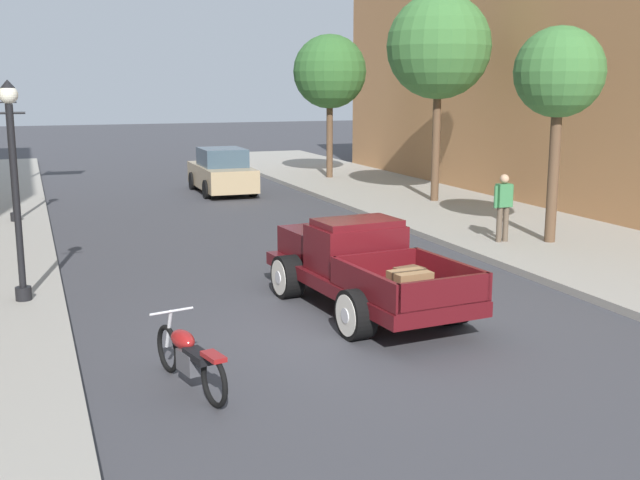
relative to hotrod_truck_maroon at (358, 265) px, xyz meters
The scene contains 10 objects.
ground_plane 1.43m from the hotrod_truck_maroon, 110.62° to the right, with size 140.00×140.00×0.00m, color #3D3D42.
hotrod_truck_maroon is the anchor object (origin of this frame).
motorcycle_parked 4.55m from the hotrod_truck_maroon, 142.22° to the right, with size 0.72×2.08×0.93m.
car_background_tan 15.57m from the hotrod_truck_maroon, 85.39° to the left, with size 1.90×4.32×1.65m.
pedestrian_sidewalk_right 6.40m from the hotrod_truck_maroon, 33.37° to the left, with size 0.53×0.22×1.65m.
street_lamp_near 6.17m from the hotrod_truck_maroon, 160.55° to the left, with size 0.50×0.32×3.85m.
street_lamp_far 12.40m from the hotrod_truck_maroon, 118.21° to the left, with size 0.50×0.32×3.85m.
street_tree_nearest 7.90m from the hotrod_truck_maroon, 25.74° to the left, with size 2.13×2.13×5.12m.
street_tree_second 13.20m from the hotrod_truck_maroon, 54.99° to the left, with size 3.34×3.34×6.64m.
street_tree_third 19.06m from the hotrod_truck_maroon, 70.31° to the left, with size 2.96×2.96×5.77m.
Camera 1 is at (-4.96, -11.28, 3.91)m, focal length 43.81 mm.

